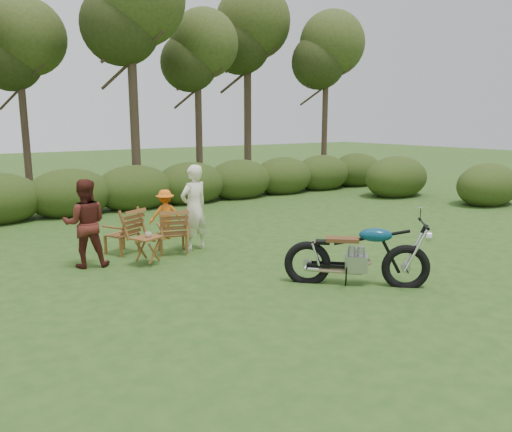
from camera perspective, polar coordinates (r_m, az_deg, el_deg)
ground at (r=8.91m, az=8.03°, el=-7.49°), size 80.00×80.00×0.00m
tree_line at (r=17.14m, az=-13.55°, el=14.05°), size 22.52×11.62×8.14m
motorcycle at (r=8.89m, az=11.26°, el=-7.65°), size 2.31×2.24×1.33m
lawn_chair_right at (r=10.87m, az=-9.48°, el=-4.14°), size 0.83×0.83×0.97m
lawn_chair_left at (r=11.08m, az=-14.98°, el=-4.08°), size 0.89×0.89×0.97m
side_table at (r=10.00m, az=-12.29°, el=-3.91°), size 0.68×0.64×0.56m
cup at (r=9.90m, az=-12.23°, el=-2.09°), size 0.15×0.15×0.10m
adult_a at (r=11.06m, az=-6.99°, el=-3.81°), size 0.76×0.58×1.86m
adult_b at (r=10.28m, az=-18.63°, el=-5.46°), size 0.99×0.87×1.70m
child at (r=12.15m, az=-10.22°, el=-2.55°), size 0.83×0.56×1.18m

